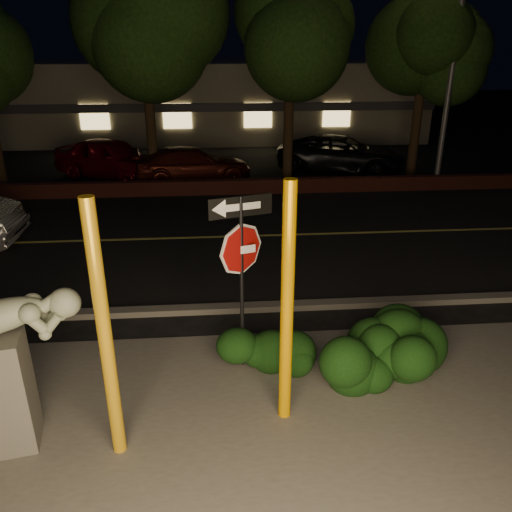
{
  "coord_description": "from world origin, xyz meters",
  "views": [
    {
      "loc": [
        -0.21,
        -5.63,
        4.73
      ],
      "look_at": [
        0.41,
        1.81,
        1.6
      ],
      "focal_mm": 35.0,
      "sensor_mm": 36.0,
      "label": 1
    }
  ],
  "objects_px": {
    "parked_car_red": "(111,158)",
    "parked_car_dark": "(341,154)",
    "yellow_pole_right": "(287,309)",
    "signpost": "(241,250)",
    "streetlight": "(453,12)",
    "sculpture": "(0,358)",
    "yellow_pole_left": "(105,337)",
    "parked_car_darkred": "(192,165)"
  },
  "relations": [
    {
      "from": "signpost",
      "to": "streetlight",
      "type": "distance_m",
      "value": 13.45
    },
    {
      "from": "parked_car_darkred",
      "to": "parked_car_dark",
      "type": "bearing_deg",
      "value": -89.19
    },
    {
      "from": "streetlight",
      "to": "parked_car_red",
      "type": "bearing_deg",
      "value": 174.95
    },
    {
      "from": "yellow_pole_left",
      "to": "parked_car_dark",
      "type": "height_order",
      "value": "yellow_pole_left"
    },
    {
      "from": "signpost",
      "to": "streetlight",
      "type": "bearing_deg",
      "value": 37.61
    },
    {
      "from": "yellow_pole_right",
      "to": "signpost",
      "type": "relative_size",
      "value": 1.2
    },
    {
      "from": "yellow_pole_left",
      "to": "parked_car_red",
      "type": "height_order",
      "value": "yellow_pole_left"
    },
    {
      "from": "streetlight",
      "to": "parked_car_darkred",
      "type": "height_order",
      "value": "streetlight"
    },
    {
      "from": "parked_car_darkred",
      "to": "parked_car_red",
      "type": "bearing_deg",
      "value": 65.79
    },
    {
      "from": "yellow_pole_right",
      "to": "parked_car_darkred",
      "type": "relative_size",
      "value": 0.75
    },
    {
      "from": "streetlight",
      "to": "parked_car_dark",
      "type": "xyz_separation_m",
      "value": [
        -2.67,
        2.72,
        -5.07
      ]
    },
    {
      "from": "streetlight",
      "to": "parked_car_dark",
      "type": "bearing_deg",
      "value": 140.59
    },
    {
      "from": "streetlight",
      "to": "parked_car_dark",
      "type": "relative_size",
      "value": 1.89
    },
    {
      "from": "signpost",
      "to": "parked_car_red",
      "type": "xyz_separation_m",
      "value": [
        -4.34,
        12.85,
        -1.22
      ]
    },
    {
      "from": "yellow_pole_left",
      "to": "yellow_pole_right",
      "type": "height_order",
      "value": "yellow_pole_right"
    },
    {
      "from": "sculpture",
      "to": "parked_car_dark",
      "type": "bearing_deg",
      "value": 51.42
    },
    {
      "from": "parked_car_red",
      "to": "parked_car_dark",
      "type": "xyz_separation_m",
      "value": [
        9.14,
        0.39,
        -0.06
      ]
    },
    {
      "from": "signpost",
      "to": "sculpture",
      "type": "height_order",
      "value": "signpost"
    },
    {
      "from": "yellow_pole_left",
      "to": "parked_car_red",
      "type": "xyz_separation_m",
      "value": [
        -2.68,
        14.58,
        -0.89
      ]
    },
    {
      "from": "signpost",
      "to": "parked_car_darkred",
      "type": "height_order",
      "value": "signpost"
    },
    {
      "from": "yellow_pole_right",
      "to": "parked_car_darkred",
      "type": "distance_m",
      "value": 13.47
    },
    {
      "from": "yellow_pole_right",
      "to": "yellow_pole_left",
      "type": "bearing_deg",
      "value": -167.73
    },
    {
      "from": "yellow_pole_left",
      "to": "parked_car_red",
      "type": "distance_m",
      "value": 14.85
    },
    {
      "from": "yellow_pole_left",
      "to": "sculpture",
      "type": "relative_size",
      "value": 1.58
    },
    {
      "from": "yellow_pole_left",
      "to": "sculpture",
      "type": "distance_m",
      "value": 1.4
    },
    {
      "from": "yellow_pole_left",
      "to": "parked_car_darkred",
      "type": "xyz_separation_m",
      "value": [
        0.46,
        13.79,
        -1.02
      ]
    },
    {
      "from": "yellow_pole_left",
      "to": "yellow_pole_right",
      "type": "relative_size",
      "value": 0.99
    },
    {
      "from": "yellow_pole_right",
      "to": "parked_car_dark",
      "type": "bearing_deg",
      "value": 73.49
    },
    {
      "from": "sculpture",
      "to": "streetlight",
      "type": "relative_size",
      "value": 0.22
    },
    {
      "from": "signpost",
      "to": "streetlight",
      "type": "height_order",
      "value": "streetlight"
    },
    {
      "from": "parked_car_red",
      "to": "parked_car_dark",
      "type": "relative_size",
      "value": 0.89
    },
    {
      "from": "parked_car_dark",
      "to": "parked_car_darkred",
      "type": "bearing_deg",
      "value": 120.26
    },
    {
      "from": "yellow_pole_right",
      "to": "sculpture",
      "type": "distance_m",
      "value": 3.52
    },
    {
      "from": "yellow_pole_right",
      "to": "signpost",
      "type": "height_order",
      "value": "yellow_pole_right"
    },
    {
      "from": "sculpture",
      "to": "signpost",
      "type": "bearing_deg",
      "value": 15.65
    },
    {
      "from": "yellow_pole_right",
      "to": "parked_car_red",
      "type": "relative_size",
      "value": 0.74
    },
    {
      "from": "yellow_pole_right",
      "to": "sculpture",
      "type": "xyz_separation_m",
      "value": [
        -3.49,
        -0.23,
        -0.38
      ]
    },
    {
      "from": "sculpture",
      "to": "parked_car_darkred",
      "type": "xyz_separation_m",
      "value": [
        1.78,
        13.55,
        -0.66
      ]
    },
    {
      "from": "sculpture",
      "to": "parked_car_red",
      "type": "relative_size",
      "value": 0.46
    },
    {
      "from": "yellow_pole_right",
      "to": "parked_car_dark",
      "type": "relative_size",
      "value": 0.65
    },
    {
      "from": "signpost",
      "to": "parked_car_dark",
      "type": "relative_size",
      "value": 0.55
    },
    {
      "from": "yellow_pole_right",
      "to": "streetlight",
      "type": "bearing_deg",
      "value": 59.38
    }
  ]
}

